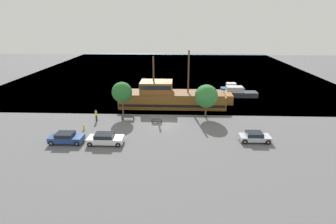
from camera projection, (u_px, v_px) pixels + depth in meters
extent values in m
plane|color=#5B5B5E|center=(164.00, 124.00, 39.21)|extent=(160.00, 160.00, 0.00)
plane|color=#38667F|center=(172.00, 70.00, 80.61)|extent=(80.00, 80.00, 0.00)
cube|color=brown|center=(172.00, 100.00, 46.91)|extent=(18.64, 4.98, 2.31)
cube|color=black|center=(172.00, 102.00, 47.02)|extent=(18.26, 5.06, 0.45)
cube|color=brown|center=(228.00, 99.00, 46.42)|extent=(1.40, 2.74, 1.62)
cube|color=brown|center=(172.00, 93.00, 46.47)|extent=(17.89, 4.58, 0.25)
cube|color=brown|center=(156.00, 87.00, 46.20)|extent=(5.59, 3.99, 1.97)
cube|color=black|center=(156.00, 85.00, 46.10)|extent=(5.31, 4.05, 0.71)
cylinder|color=#4C331E|center=(188.00, 72.00, 45.10)|extent=(0.28, 0.28, 7.33)
cylinder|color=#4C331E|center=(154.00, 75.00, 45.50)|extent=(0.28, 0.28, 6.23)
cube|color=navy|center=(232.00, 89.00, 56.94)|extent=(5.00, 1.84, 0.75)
cube|color=silver|center=(231.00, 85.00, 56.65)|extent=(2.00, 1.44, 1.05)
cube|color=black|center=(234.00, 85.00, 56.63)|extent=(0.12, 1.29, 0.84)
cube|color=#2D333D|center=(237.00, 94.00, 52.91)|extent=(7.95, 2.33, 0.98)
cube|color=silver|center=(234.00, 89.00, 52.58)|extent=(3.18, 1.82, 1.09)
cube|color=black|center=(239.00, 89.00, 52.55)|extent=(0.12, 1.63, 0.87)
cube|color=#B7BCC6|center=(255.00, 138.00, 33.47)|extent=(3.85, 1.79, 0.56)
cube|color=black|center=(254.00, 134.00, 33.30)|extent=(2.00, 1.61, 0.47)
cylinder|color=black|center=(268.00, 142.00, 32.72)|extent=(0.69, 0.22, 0.69)
cylinder|color=gray|center=(268.00, 142.00, 32.72)|extent=(0.26, 0.25, 0.26)
cylinder|color=black|center=(264.00, 136.00, 34.24)|extent=(0.69, 0.22, 0.69)
cylinder|color=gray|center=(264.00, 136.00, 34.24)|extent=(0.26, 0.25, 0.26)
cylinder|color=black|center=(245.00, 142.00, 32.83)|extent=(0.69, 0.22, 0.69)
cylinder|color=gray|center=(245.00, 142.00, 32.83)|extent=(0.26, 0.25, 0.26)
cylinder|color=black|center=(242.00, 136.00, 34.34)|extent=(0.69, 0.22, 0.69)
cylinder|color=gray|center=(242.00, 136.00, 34.34)|extent=(0.26, 0.25, 0.26)
cube|color=navy|center=(67.00, 139.00, 33.07)|extent=(4.17, 1.88, 0.68)
cube|color=black|center=(65.00, 134.00, 32.88)|extent=(2.17, 1.69, 0.45)
cylinder|color=black|center=(77.00, 144.00, 32.30)|extent=(0.68, 0.22, 0.68)
cylinder|color=gray|center=(77.00, 144.00, 32.30)|extent=(0.26, 0.25, 0.26)
cylinder|color=black|center=(82.00, 138.00, 33.90)|extent=(0.68, 0.22, 0.68)
cylinder|color=gray|center=(82.00, 138.00, 33.90)|extent=(0.26, 0.25, 0.26)
cylinder|color=black|center=(51.00, 143.00, 32.42)|extent=(0.68, 0.22, 0.68)
cylinder|color=gray|center=(51.00, 143.00, 32.42)|extent=(0.26, 0.25, 0.26)
cylinder|color=black|center=(57.00, 137.00, 34.01)|extent=(0.68, 0.22, 0.68)
cylinder|color=gray|center=(57.00, 137.00, 34.01)|extent=(0.26, 0.25, 0.26)
cube|color=white|center=(106.00, 140.00, 32.80)|extent=(4.42, 1.87, 0.68)
cube|color=black|center=(104.00, 135.00, 32.61)|extent=(2.30, 1.68, 0.47)
cylinder|color=black|center=(118.00, 145.00, 32.02)|extent=(0.65, 0.22, 0.65)
cylinder|color=gray|center=(118.00, 145.00, 32.02)|extent=(0.25, 0.25, 0.25)
cylinder|color=black|center=(121.00, 139.00, 33.61)|extent=(0.65, 0.22, 0.65)
cylinder|color=gray|center=(121.00, 139.00, 33.61)|extent=(0.25, 0.25, 0.25)
cylinder|color=black|center=(90.00, 144.00, 32.15)|extent=(0.65, 0.22, 0.65)
cylinder|color=gray|center=(90.00, 144.00, 32.15)|extent=(0.25, 0.25, 0.25)
cylinder|color=black|center=(94.00, 138.00, 33.74)|extent=(0.65, 0.22, 0.65)
cylinder|color=gray|center=(94.00, 138.00, 33.74)|extent=(0.25, 0.25, 0.25)
cylinder|color=yellow|center=(84.00, 128.00, 37.08)|extent=(0.22, 0.22, 0.56)
sphere|color=yellow|center=(84.00, 126.00, 36.96)|extent=(0.25, 0.25, 0.25)
cylinder|color=yellow|center=(83.00, 128.00, 37.08)|extent=(0.10, 0.09, 0.09)
cylinder|color=yellow|center=(85.00, 128.00, 37.06)|extent=(0.10, 0.09, 0.09)
cube|color=#4C4742|center=(157.00, 120.00, 39.75)|extent=(1.53, 0.45, 0.05)
cube|color=#4C4742|center=(157.00, 119.00, 39.49)|extent=(1.53, 0.06, 0.40)
cube|color=#2D2D2D|center=(152.00, 121.00, 39.85)|extent=(0.12, 0.36, 0.40)
cube|color=#2D2D2D|center=(161.00, 121.00, 39.80)|extent=(0.12, 0.36, 0.40)
cube|color=#4C4742|center=(128.00, 117.00, 40.76)|extent=(1.95, 0.45, 0.05)
cube|color=#4C4742|center=(128.00, 116.00, 40.50)|extent=(1.95, 0.06, 0.40)
cube|color=#2D2D2D|center=(122.00, 118.00, 40.87)|extent=(0.12, 0.36, 0.40)
cube|color=#2D2D2D|center=(134.00, 119.00, 40.80)|extent=(0.12, 0.36, 0.40)
cylinder|color=#232838|center=(96.00, 118.00, 40.17)|extent=(0.27, 0.27, 0.89)
cylinder|color=gold|center=(96.00, 114.00, 39.91)|extent=(0.32, 0.32, 0.68)
sphere|color=#8C664C|center=(96.00, 111.00, 39.75)|extent=(0.24, 0.24, 0.24)
cylinder|color=brown|center=(123.00, 108.00, 42.21)|extent=(0.24, 0.24, 2.57)
sphere|color=#286B2D|center=(122.00, 92.00, 41.31)|extent=(3.22, 3.22, 3.22)
cylinder|color=brown|center=(206.00, 111.00, 41.62)|extent=(0.24, 0.24, 1.96)
sphere|color=#337A38|center=(206.00, 96.00, 40.77)|extent=(3.61, 3.61, 3.61)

